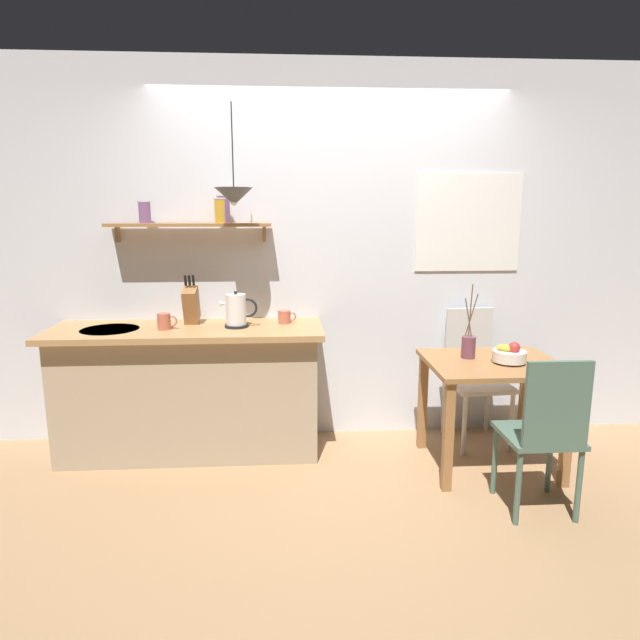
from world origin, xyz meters
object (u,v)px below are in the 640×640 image
Objects in this scene: pendant_lamp at (234,196)px; twig_vase at (468,346)px; dining_chair_far at (474,370)px; coffee_mug_by_sink at (164,321)px; fruit_bowl at (509,355)px; knife_block at (191,304)px; dining_chair_near at (545,429)px; coffee_mug_spare at (285,317)px; dining_table at (492,380)px; electric_kettle at (237,311)px.

twig_vase is at bearing -7.07° from pendant_lamp.
dining_chair_far is at bearing 5.96° from pendant_lamp.
pendant_lamp is at bearing 0.44° from coffee_mug_by_sink.
fruit_bowl is 2.14m from knife_block.
coffee_mug_spare is (-1.41, 1.05, 0.44)m from dining_chair_near.
twig_vase is (-0.22, 0.14, 0.03)m from fruit_bowl.
pendant_lamp is at bearing 170.33° from dining_table.
pendant_lamp is at bearing -155.16° from coffee_mug_spare.
coffee_mug_by_sink is at bearing 172.57° from dining_table.
coffee_mug_by_sink reaches higher than fruit_bowl.
dining_table is at bearing -9.67° from pendant_lamp.
dining_table is at bearing -17.74° from coffee_mug_spare.
coffee_mug_by_sink is (-2.00, 0.18, 0.15)m from twig_vase.
twig_vase is 1.90m from knife_block.
twig_vase is at bearing -5.28° from coffee_mug_by_sink.
dining_chair_near is 0.96× the size of dining_chair_far.
coffee_mug_spare reaches higher than dining_chair_near.
knife_block is at bearing 167.26° from dining_table.
dining_table is 0.87× the size of dining_chair_far.
electric_kettle is 0.35m from knife_block.
dining_chair_far is 2.10m from pendant_lamp.
knife_block reaches higher than dining_chair_near.
coffee_mug_by_sink reaches higher than dining_chair_near.
pendant_lamp reaches higher than dining_chair_far.
dining_table is 0.27m from twig_vase.
electric_kettle is at bearing 168.00° from fruit_bowl.
twig_vase is 1.56m from electric_kettle.
knife_block is at bearing 178.19° from coffee_mug_spare.
coffee_mug_by_sink is (-2.17, -0.18, 0.43)m from dining_chair_far.
coffee_mug_spare is (0.64, -0.02, -0.09)m from knife_block.
knife_block is at bearing 48.43° from coffee_mug_by_sink.
electric_kettle is (-1.53, 0.23, 0.21)m from twig_vase.
pendant_lamp is (0.48, 0.00, 0.81)m from coffee_mug_by_sink.
knife_block is (-1.85, 0.35, 0.24)m from twig_vase.
dining_chair_near is 2.42m from coffee_mug_by_sink.
dining_chair_near is 0.80m from twig_vase.
electric_kettle is at bearing 100.18° from pendant_lamp.
electric_kettle reaches higher than dining_table.
electric_kettle is at bearing 151.44° from dining_chair_near.
coffee_mug_spare is at bearing 143.41° from dining_chair_near.
dining_chair_near is (0.07, -0.62, -0.08)m from dining_table.
pendant_lamp reaches higher than dining_chair_near.
dining_chair_far is 1.97× the size of twig_vase.
dining_chair_far is 1.77m from electric_kettle.
pendant_lamp reaches higher than coffee_mug_by_sink.
coffee_mug_spare is (-1.34, 0.43, 0.35)m from dining_table.
knife_block is at bearing 152.56° from dining_chair_near.
coffee_mug_spare is (0.32, 0.10, -0.07)m from electric_kettle.
twig_vase is 2.01m from coffee_mug_by_sink.
dining_chair_far is at bearing 64.40° from twig_vase.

